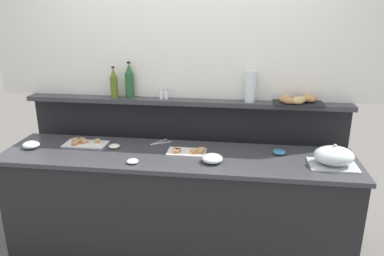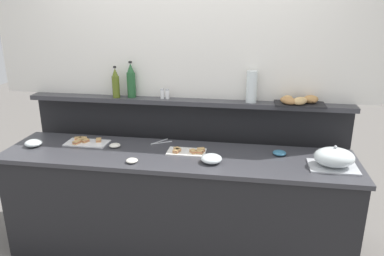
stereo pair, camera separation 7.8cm
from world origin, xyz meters
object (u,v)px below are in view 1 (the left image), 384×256
Objects in this scene: serving_cloche at (334,157)px; bread_basket at (298,100)px; glass_bowl_medium at (31,145)px; condiment_bowl_red at (279,152)px; sandwich_platter_side at (85,143)px; wine_bottle_green at (130,82)px; glass_bowl_large at (212,159)px; salt_shaker at (161,94)px; olive_oil_bottle at (114,84)px; sandwich_platter_front at (188,151)px; pepper_shaker at (166,94)px; water_carafe at (251,86)px; serving_tongs at (159,143)px; condiment_bowl_cream at (114,146)px; condiment_bowl_dark at (133,161)px.

bread_basket is at bearing 115.25° from serving_cloche.
condiment_bowl_red is (2.00, 0.13, -0.01)m from glass_bowl_medium.
wine_bottle_green is (0.32, 0.31, 0.47)m from sandwich_platter_side.
serving_cloche is 2.17× the size of glass_bowl_large.
wine_bottle_green reaches higher than salt_shaker.
bread_basket is (1.56, -0.00, -0.09)m from olive_oil_bottle.
pepper_shaker is (-0.24, 0.38, 0.37)m from sandwich_platter_front.
glass_bowl_medium is at bearing -165.94° from water_carafe.
serving_tongs is at bearing -171.59° from bread_basket.
wine_bottle_green is 1.44m from bread_basket.
water_carafe is at bearing 175.87° from bread_basket.
condiment_bowl_red is 1.51m from olive_oil_bottle.
condiment_bowl_red is at bearing 3.81° from glass_bowl_medium.
sandwich_platter_side is 3.94× the size of condiment_bowl_cream.
glass_bowl_large is at bearing 9.20° from condiment_bowl_dark.
sandwich_platter_front is 1.09m from serving_cloche.
pepper_shaker reaches higher than condiment_bowl_dark.
pepper_shaker is at bearing 178.54° from bread_basket.
sandwich_platter_side is 0.42m from glass_bowl_medium.
olive_oil_bottle reaches higher than bread_basket.
condiment_bowl_red is at bearing 5.54° from sandwich_platter_front.
pepper_shaker is 0.22× the size of bread_basket.
serving_cloche is 1.08× the size of wine_bottle_green.
pepper_shaker reaches higher than glass_bowl_large.
salt_shaker is at bearing 180.00° from water_carafe.
water_carafe is at bearing -0.50° from wine_bottle_green.
wine_bottle_green reaches higher than pepper_shaker.
condiment_bowl_dark is (0.91, -0.19, -0.01)m from glass_bowl_medium.
condiment_bowl_cream is at bearing -155.34° from serving_tongs.
serving_cloche is 2.07× the size of serving_tongs.
sandwich_platter_side is 0.28m from condiment_bowl_cream.
serving_tongs is 1.89× the size of salt_shaker.
sandwich_platter_side is 1.12m from glass_bowl_large.
pepper_shaker is at bearing -1.60° from wine_bottle_green.
condiment_bowl_dark is 0.54× the size of serving_tongs.
condiment_bowl_dark is 0.97× the size of condiment_bowl_cream.
condiment_bowl_red reaches higher than condiment_bowl_dark.
glass_bowl_medium is at bearing 176.32° from glass_bowl_large.
wine_bottle_green is 3.63× the size of salt_shaker.
serving_tongs is (-0.48, 0.34, -0.02)m from glass_bowl_large.
salt_shaker is (1.00, 0.44, 0.36)m from glass_bowl_medium.
wine_bottle_green is (-0.30, 0.21, 0.48)m from serving_tongs.
salt_shaker is 1.00× the size of pepper_shaker.
glass_bowl_medium is 2.00m from condiment_bowl_red.
condiment_bowl_cream is at bearing -97.23° from wine_bottle_green.
condiment_bowl_dark is (-1.46, -0.15, -0.06)m from serving_cloche.
sandwich_platter_front is 3.50× the size of salt_shaker.
water_carafe reaches higher than glass_bowl_medium.
bread_basket is (1.14, 0.17, 0.37)m from serving_tongs.
olive_oil_bottle is 3.17× the size of pepper_shaker.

